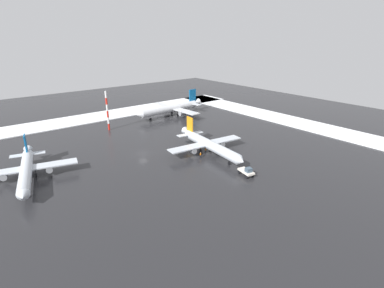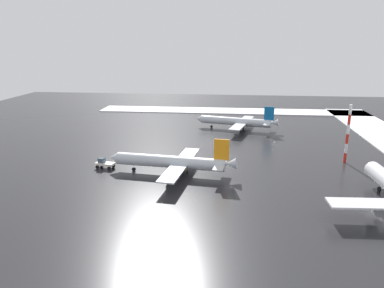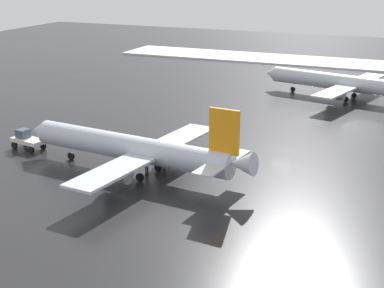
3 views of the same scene
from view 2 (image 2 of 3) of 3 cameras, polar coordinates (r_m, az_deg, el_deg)
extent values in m
plane|color=#232326|center=(101.41, 5.81, -1.83)|extent=(240.00, 240.00, 0.00)
cube|color=white|center=(166.57, 6.06, 5.03)|extent=(14.00, 116.00, 0.35)
cylinder|color=silver|center=(86.65, -3.39, -2.72)|extent=(5.87, 25.83, 2.91)
cone|color=silver|center=(91.36, -11.77, -2.07)|extent=(2.98, 2.36, 2.76)
cone|color=silver|center=(83.80, 5.87, -3.04)|extent=(2.81, 3.32, 2.83)
cube|color=silver|center=(79.68, -3.01, -4.55)|extent=(11.48, 5.03, 0.31)
cylinder|color=gray|center=(81.63, -2.97, -4.70)|extent=(2.04, 3.09, 1.71)
cube|color=silver|center=(92.55, -0.65, -1.67)|extent=(11.48, 5.03, 0.31)
cylinder|color=gray|center=(91.32, -1.16, -2.47)|extent=(2.04, 3.09, 1.71)
cube|color=orange|center=(83.11, 4.53, -0.88)|extent=(0.70, 3.43, 4.79)
cube|color=silver|center=(81.73, 4.09, -3.61)|extent=(4.34, 2.69, 0.21)
cube|color=silver|center=(86.55, 4.62, -2.53)|extent=(4.34, 2.69, 0.21)
cylinder|color=black|center=(89.88, -8.89, -3.07)|extent=(0.21, 0.21, 0.60)
cylinder|color=black|center=(90.27, -8.86, -3.82)|extent=(0.41, 0.97, 0.94)
cylinder|color=black|center=(84.68, -2.06, -4.06)|extent=(0.21, 0.21, 0.60)
cylinder|color=black|center=(85.10, -2.05, -4.84)|extent=(0.41, 0.97, 0.94)
cylinder|color=black|center=(88.13, -1.43, -3.26)|extent=(0.21, 0.21, 0.60)
cylinder|color=black|center=(88.53, -1.42, -4.02)|extent=(0.41, 0.97, 0.94)
cylinder|color=silver|center=(131.43, 6.61, 3.43)|extent=(8.59, 24.65, 2.80)
cone|color=silver|center=(135.05, 1.10, 3.85)|extent=(3.05, 2.55, 2.66)
cone|color=silver|center=(128.98, 12.47, 3.16)|extent=(3.01, 3.42, 2.72)
cube|color=silver|center=(124.52, 6.99, 2.63)|extent=(11.25, 6.06, 0.30)
cylinder|color=gray|center=(126.35, 6.96, 2.44)|extent=(2.26, 3.11, 1.65)
cube|color=silver|center=(137.42, 8.28, 3.79)|extent=(11.25, 6.06, 0.30)
cylinder|color=gray|center=(136.09, 7.95, 3.34)|extent=(2.26, 3.11, 1.65)
cube|color=#0C5999|center=(128.65, 11.67, 4.56)|extent=(1.07, 3.27, 4.61)
cube|color=silver|center=(126.90, 11.35, 2.95)|extent=(4.35, 3.02, 0.20)
cube|color=silver|center=(131.69, 11.69, 3.38)|extent=(4.35, 3.02, 0.20)
cylinder|color=black|center=(133.89, 3.00, 3.19)|extent=(0.20, 0.20, 0.58)
cylinder|color=black|center=(134.15, 2.99, 2.70)|extent=(0.50, 0.95, 0.91)
cylinder|color=black|center=(129.44, 7.47, 2.66)|extent=(0.20, 0.20, 0.58)
cylinder|color=black|center=(129.70, 7.45, 2.14)|extent=(0.50, 0.95, 0.91)
cylinder|color=black|center=(132.89, 7.82, 2.98)|extent=(0.20, 0.20, 0.58)
cylinder|color=black|center=(133.15, 7.80, 2.48)|extent=(0.50, 0.95, 0.91)
cone|color=silver|center=(90.33, 25.48, -3.18)|extent=(2.54, 3.31, 3.18)
cube|color=silver|center=(71.05, 25.04, -8.25)|extent=(5.05, 13.01, 0.35)
cylinder|color=gray|center=(72.60, 26.26, -8.75)|extent=(3.45, 2.15, 1.97)
cylinder|color=black|center=(85.93, 26.75, -5.29)|extent=(0.24, 0.24, 0.69)
cylinder|color=black|center=(86.40, 26.63, -6.18)|extent=(1.10, 0.40, 1.08)
cube|color=silver|center=(93.45, -13.09, -2.94)|extent=(3.07, 4.95, 0.50)
cube|color=#3F5160|center=(93.66, -13.60, -2.41)|extent=(1.75, 1.67, 1.10)
cylinder|color=black|center=(93.68, -14.22, -3.42)|extent=(0.49, 0.95, 0.90)
cylinder|color=black|center=(95.27, -13.60, -3.06)|extent=(0.49, 0.95, 0.90)
cylinder|color=black|center=(92.07, -12.51, -3.64)|extent=(0.49, 0.95, 0.90)
cylinder|color=black|center=(93.69, -11.91, -3.27)|extent=(0.49, 0.95, 0.90)
cylinder|color=black|center=(87.62, -0.68, -4.26)|extent=(0.16, 0.16, 0.85)
cylinder|color=black|center=(87.54, -0.79, -4.28)|extent=(0.16, 0.16, 0.85)
cylinder|color=orange|center=(87.34, -0.74, -3.82)|extent=(0.36, 0.36, 0.62)
sphere|color=tan|center=(87.20, -0.74, -3.55)|extent=(0.24, 0.24, 0.24)
cylinder|color=black|center=(87.50, -2.17, -4.30)|extent=(0.16, 0.16, 0.85)
cylinder|color=black|center=(87.58, -2.05, -4.28)|extent=(0.16, 0.16, 0.85)
cylinder|color=orange|center=(87.30, -2.11, -3.83)|extent=(0.36, 0.36, 0.62)
sphere|color=tan|center=(87.15, -2.11, -3.57)|extent=(0.24, 0.24, 0.24)
cylinder|color=black|center=(91.21, -2.90, -3.48)|extent=(0.16, 0.16, 0.85)
cylinder|color=black|center=(91.02, -2.89, -3.52)|extent=(0.16, 0.16, 0.85)
cylinder|color=orange|center=(90.88, -2.90, -3.06)|extent=(0.36, 0.36, 0.62)
sphere|color=tan|center=(90.75, -2.91, -2.80)|extent=(0.24, 0.24, 0.24)
cylinder|color=red|center=(103.06, 22.28, -1.93)|extent=(0.70, 0.70, 2.48)
cylinder|color=white|center=(102.40, 22.42, -0.61)|extent=(0.70, 0.70, 2.48)
cylinder|color=red|center=(101.79, 22.56, 0.74)|extent=(0.70, 0.70, 2.48)
cylinder|color=white|center=(101.24, 22.70, 2.10)|extent=(0.70, 0.70, 2.48)
cylinder|color=red|center=(100.75, 22.85, 3.47)|extent=(0.70, 0.70, 2.48)
cylinder|color=white|center=(100.32, 23.00, 4.85)|extent=(0.70, 0.70, 2.48)
camera|label=1|loc=(158.19, -23.58, 15.89)|focal=28.00mm
camera|label=3|loc=(31.48, 40.14, 0.48)|focal=55.00mm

